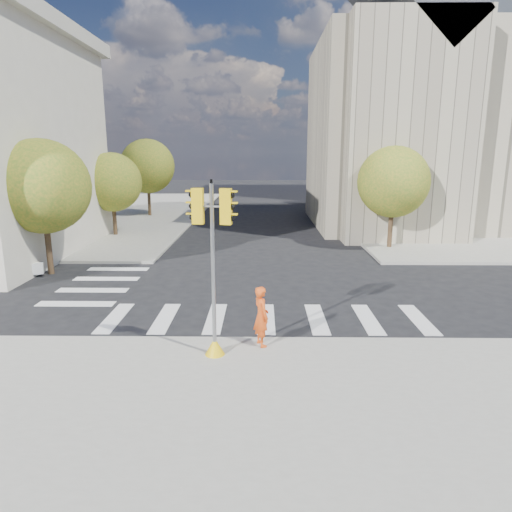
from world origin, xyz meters
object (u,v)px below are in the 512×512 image
(photographer, at_px, (261,316))
(lamp_far, at_px, (347,165))
(lamp_near, at_px, (385,170))
(traffic_signal, at_px, (213,283))

(photographer, bearing_deg, lamp_far, -37.31)
(lamp_near, bearing_deg, photographer, -113.96)
(lamp_near, relative_size, lamp_far, 1.00)
(lamp_far, xyz_separation_m, photographer, (-8.26, -32.60, -3.52))
(lamp_far, bearing_deg, photographer, -104.23)
(lamp_far, distance_m, photographer, 33.81)
(lamp_near, height_order, lamp_far, same)
(lamp_near, distance_m, traffic_signal, 21.64)
(lamp_near, height_order, photographer, lamp_near)
(lamp_near, height_order, traffic_signal, lamp_near)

